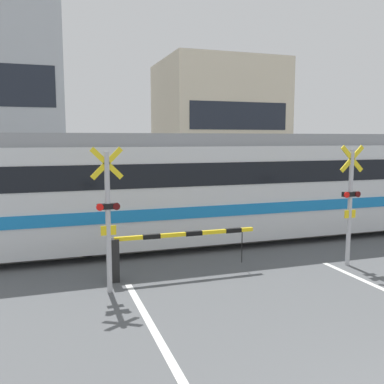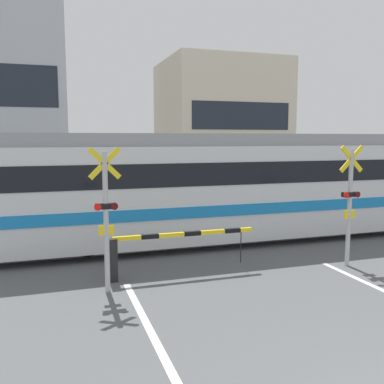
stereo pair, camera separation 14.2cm
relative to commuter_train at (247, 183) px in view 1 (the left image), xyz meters
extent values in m
cube|color=gray|center=(-1.93, -0.72, -1.77)|extent=(50.00, 0.10, 0.08)
cube|color=gray|center=(-1.93, 0.72, -1.77)|extent=(50.00, 0.10, 0.08)
cube|color=silver|center=(0.00, 0.00, -0.18)|extent=(16.59, 2.94, 2.79)
cube|color=gray|center=(0.00, 0.00, 1.39)|extent=(16.43, 2.59, 0.36)
cube|color=#197AC6|center=(0.00, 0.00, -0.60)|extent=(16.61, 3.00, 0.32)
cube|color=black|center=(0.00, 0.00, 0.44)|extent=(15.93, 2.98, 0.64)
cylinder|color=black|center=(-5.14, -0.72, -1.43)|extent=(0.76, 0.12, 0.76)
cylinder|color=black|center=(-5.14, 0.72, -1.43)|extent=(0.76, 0.12, 0.76)
cylinder|color=black|center=(5.15, 0.72, -1.43)|extent=(0.76, 0.12, 0.76)
cube|color=black|center=(-4.76, -3.03, -1.31)|extent=(0.20, 0.20, 0.99)
cube|color=yellow|center=(-3.04, -3.03, -0.82)|extent=(3.45, 0.09, 0.09)
cube|color=black|center=(-3.90, -3.03, -0.82)|extent=(0.41, 0.10, 0.10)
cube|color=black|center=(-2.86, -3.03, -0.82)|extent=(0.41, 0.10, 0.10)
cube|color=black|center=(-1.83, -3.03, -0.82)|extent=(0.41, 0.10, 0.10)
cylinder|color=black|center=(-1.59, -3.03, -1.27)|extent=(0.02, 0.02, 0.79)
cube|color=black|center=(0.91, 2.78, -1.31)|extent=(0.20, 0.20, 0.99)
cube|color=yellow|center=(-0.82, 2.78, -0.82)|extent=(3.45, 0.09, 0.09)
cube|color=black|center=(0.04, 2.78, -0.82)|extent=(0.41, 0.10, 0.10)
cube|color=black|center=(-0.99, 2.78, -0.82)|extent=(0.41, 0.10, 0.10)
cube|color=black|center=(-2.03, 2.78, -0.82)|extent=(0.41, 0.10, 0.10)
cylinder|color=black|center=(-2.27, 2.78, -1.27)|extent=(0.02, 0.02, 0.79)
cylinder|color=#B2B2B7|center=(-4.96, -3.65, -0.32)|extent=(0.11, 0.11, 2.97)
cube|color=yellow|center=(-4.96, -3.65, 0.93)|extent=(0.68, 0.04, 0.68)
cube|color=yellow|center=(-4.96, -3.65, 0.93)|extent=(0.68, 0.04, 0.68)
cube|color=black|center=(-4.96, -3.65, 0.04)|extent=(0.44, 0.12, 0.12)
cylinder|color=red|center=(-5.13, -3.73, 0.04)|extent=(0.15, 0.03, 0.15)
cylinder|color=#4C0C0C|center=(-4.79, -3.73, 0.04)|extent=(0.15, 0.03, 0.15)
cube|color=yellow|center=(-4.96, -3.67, -0.47)|extent=(0.32, 0.03, 0.20)
cylinder|color=#B2B2B7|center=(1.11, -3.65, -0.32)|extent=(0.11, 0.11, 2.97)
cube|color=yellow|center=(1.11, -3.65, 0.93)|extent=(0.68, 0.04, 0.68)
cube|color=yellow|center=(1.11, -3.65, 0.93)|extent=(0.68, 0.04, 0.68)
cube|color=black|center=(1.11, -3.65, 0.04)|extent=(0.44, 0.12, 0.12)
cylinder|color=red|center=(0.94, -3.73, 0.04)|extent=(0.15, 0.03, 0.15)
cylinder|color=#4C0C0C|center=(1.28, -3.73, 0.04)|extent=(0.15, 0.03, 0.15)
cube|color=yellow|center=(1.11, -3.67, -0.47)|extent=(0.32, 0.03, 0.20)
cylinder|color=brown|center=(-2.98, 4.70, -1.37)|extent=(0.13, 0.13, 0.86)
cylinder|color=brown|center=(-2.84, 4.70, -1.37)|extent=(0.13, 0.13, 0.86)
cube|color=navy|center=(-2.91, 4.70, -0.60)|extent=(0.38, 0.22, 0.68)
sphere|color=tan|center=(-2.91, 4.70, -0.13)|extent=(0.23, 0.23, 0.23)
cube|color=#B2B7BC|center=(-7.87, 15.13, 3.58)|extent=(5.52, 7.16, 10.78)
cube|color=#1E232D|center=(-7.87, 11.54, 4.12)|extent=(4.63, 0.03, 2.16)
cube|color=beige|center=(5.06, 15.13, 2.38)|extent=(7.62, 7.16, 8.37)
cube|color=#1E232D|center=(5.06, 11.54, 2.80)|extent=(6.40, 0.03, 1.67)
camera|label=1|loc=(-6.11, -12.49, 1.43)|focal=40.00mm
camera|label=2|loc=(-5.97, -12.54, 1.43)|focal=40.00mm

